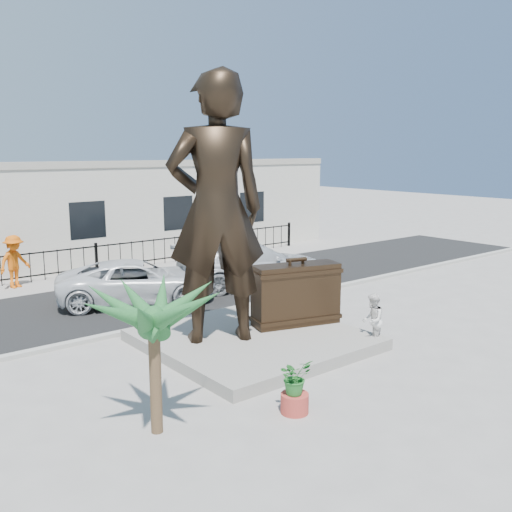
{
  "coord_description": "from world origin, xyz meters",
  "views": [
    {
      "loc": [
        -9.62,
        -9.93,
        5.15
      ],
      "look_at": [
        0.0,
        2.0,
        2.3
      ],
      "focal_mm": 40.0,
      "sensor_mm": 36.0,
      "label": 1
    }
  ],
  "objects_px": {
    "suitcase": "(296,294)",
    "car_white": "(137,282)",
    "tourist": "(372,320)",
    "statue": "(216,209)"
  },
  "relations": [
    {
      "from": "suitcase",
      "to": "tourist",
      "type": "distance_m",
      "value": 2.26
    },
    {
      "from": "statue",
      "to": "suitcase",
      "type": "bearing_deg",
      "value": -163.47
    },
    {
      "from": "tourist",
      "to": "car_white",
      "type": "relative_size",
      "value": 0.27
    },
    {
      "from": "suitcase",
      "to": "tourist",
      "type": "xyz_separation_m",
      "value": [
        0.88,
        -2.03,
        -0.45
      ]
    },
    {
      "from": "car_white",
      "to": "suitcase",
      "type": "bearing_deg",
      "value": -137.4
    },
    {
      "from": "suitcase",
      "to": "car_white",
      "type": "distance_m",
      "value": 6.19
    },
    {
      "from": "tourist",
      "to": "statue",
      "type": "bearing_deg",
      "value": -68.71
    },
    {
      "from": "statue",
      "to": "car_white",
      "type": "distance_m",
      "value": 6.3
    },
    {
      "from": "statue",
      "to": "car_white",
      "type": "relative_size",
      "value": 1.28
    },
    {
      "from": "statue",
      "to": "tourist",
      "type": "xyz_separation_m",
      "value": [
        3.34,
        -2.36,
        -2.98
      ]
    }
  ]
}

